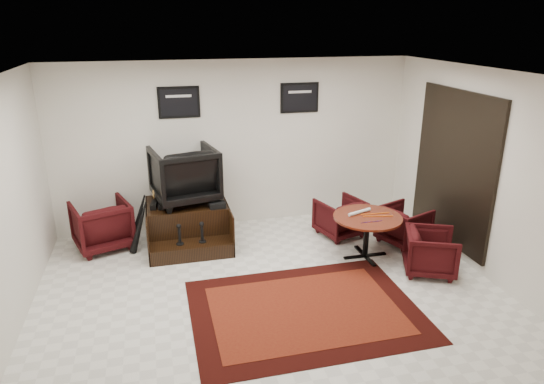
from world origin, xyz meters
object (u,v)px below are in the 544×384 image
Objects in this scene: shine_podium at (188,224)px; table_chair_corner at (431,250)px; shine_chair at (184,172)px; table_chair_back at (340,215)px; table_chair_window at (404,223)px; armchair_side at (102,223)px; meeting_table at (367,222)px.

table_chair_corner is at bearing -29.72° from shine_podium.
shine_chair reaches higher than table_chair_corner.
table_chair_back is 1.01× the size of table_chair_window.
armchair_side is 1.20× the size of table_chair_corner.
armchair_side is (-1.31, 0.12, 0.12)m from shine_podium.
table_chair_corner is (3.22, -1.84, 0.05)m from shine_podium.
armchair_side is 1.20× the size of table_chair_back.
table_chair_window is at bearing 152.11° from shine_chair.
shine_chair is (0.00, 0.14, 0.84)m from shine_podium.
shine_podium is 2.82m from meeting_table.
table_chair_back is 1.03m from table_chair_window.
shine_chair is at bearing 82.08° from table_chair_corner.
shine_chair is 1.18× the size of armchair_side.
table_chair_corner is at bearing 100.39° from table_chair_back.
shine_podium is at bearing 78.93° from shine_chair.
shine_podium is at bearing 155.95° from armchair_side.
armchair_side is 3.80m from table_chair_back.
shine_podium is 2.48m from table_chair_back.
table_chair_window is (3.33, -0.87, 0.04)m from shine_podium.
armchair_side is 4.94m from table_chair_corner.
shine_podium is 1.33× the size of shine_chair.
table_chair_back reaches higher than table_chair_window.
armchair_side is at bearing 90.20° from table_chair_corner.
table_chair_window is at bearing 149.22° from armchair_side.
table_chair_back is (2.46, -0.34, 0.05)m from shine_podium.
shine_podium is at bearing -24.36° from table_chair_back.
table_chair_window is at bearing 17.02° from table_chair_corner.
shine_chair is 1.42× the size of table_chair_back.
meeting_table is (2.54, -1.32, -0.56)m from shine_chair.
table_chair_back reaches higher than meeting_table.
table_chair_corner is (0.68, -0.66, -0.23)m from meeting_table.
shine_podium is at bearing 83.88° from table_chair_corner.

